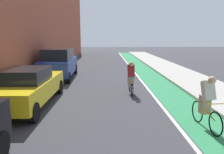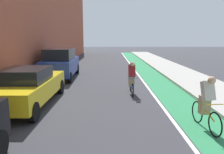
{
  "view_description": "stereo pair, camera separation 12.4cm",
  "coord_description": "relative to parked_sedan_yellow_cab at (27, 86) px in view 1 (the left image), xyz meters",
  "views": [
    {
      "loc": [
        0.17,
        2.03,
        2.7
      ],
      "look_at": [
        0.37,
        10.05,
        1.25
      ],
      "focal_mm": 35.22,
      "sensor_mm": 36.0,
      "label": 1
    },
    {
      "loc": [
        0.29,
        2.03,
        2.7
      ],
      "look_at": [
        0.37,
        10.05,
        1.25
      ],
      "focal_mm": 35.22,
      "sensor_mm": 36.0,
      "label": 2
    }
  ],
  "objects": [
    {
      "name": "ground_plane",
      "position": [
        3.01,
        6.99,
        -0.79
      ],
      "size": [
        95.01,
        95.01,
        0.0
      ],
      "primitive_type": "plane",
      "color": "#38383D"
    },
    {
      "name": "building_facade_left",
      "position": [
        -2.85,
        8.97,
        4.54
      ],
      "size": [
        4.15,
        43.19,
        10.66
      ],
      "color": "#9E4C38",
      "rests_on": "ground"
    },
    {
      "name": "lane_divider_stripe",
      "position": [
        5.37,
        8.99,
        -0.79
      ],
      "size": [
        0.12,
        43.19,
        0.0
      ],
      "primitive_type": "cube",
      "color": "white",
      "rests_on": "ground"
    },
    {
      "name": "parked_suv_blue",
      "position": [
        0.0,
        6.1,
        0.23
      ],
      "size": [
        2.01,
        4.82,
        1.98
      ],
      "color": "navy",
      "rests_on": "ground"
    },
    {
      "name": "parked_sedan_yellow_cab",
      "position": [
        0.0,
        0.0,
        0.0
      ],
      "size": [
        1.99,
        4.82,
        1.53
      ],
      "color": "yellow",
      "rests_on": "ground"
    },
    {
      "name": "cyclist_mid",
      "position": [
        6.14,
        -2.4,
        0.02
      ],
      "size": [
        0.48,
        1.74,
        1.63
      ],
      "color": "black",
      "rests_on": "ground"
    },
    {
      "name": "cyclist_trailing",
      "position": [
        4.35,
        1.78,
        0.02
      ],
      "size": [
        0.48,
        1.66,
        1.58
      ],
      "color": "black",
      "rests_on": "ground"
    },
    {
      "name": "bike_lane_paint",
      "position": [
        6.27,
        8.99,
        -0.79
      ],
      "size": [
        1.6,
        43.19,
        0.0
      ],
      "primitive_type": "cube",
      "color": "#2D8451",
      "rests_on": "ground"
    },
    {
      "name": "sidewalk_right",
      "position": [
        8.51,
        8.99,
        -0.72
      ],
      "size": [
        2.87,
        43.19,
        0.14
      ],
      "primitive_type": "cube",
      "color": "#A8A59E",
      "rests_on": "ground"
    }
  ]
}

